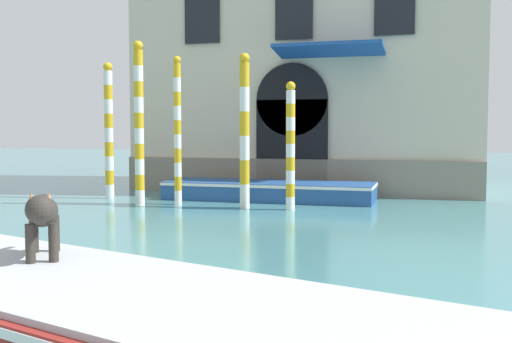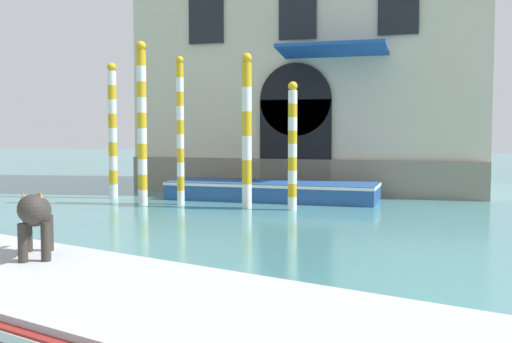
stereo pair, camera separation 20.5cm
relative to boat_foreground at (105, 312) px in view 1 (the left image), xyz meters
The scene contains 8 objects.
boat_foreground is the anchor object (origin of this frame).
dog_on_deck 1.63m from the boat_foreground, 148.27° to the left, with size 0.75×1.03×0.78m.
boat_moored_near_palazzo 12.11m from the boat_foreground, 97.59° to the left, with size 6.16×1.90×0.53m.
mooring_pole_0 10.08m from the boat_foreground, 92.83° to the left, with size 0.24×0.24×3.28m.
mooring_pole_1 11.01m from the boat_foreground, 115.46° to the left, with size 0.27×0.27×4.45m.
mooring_pole_2 11.02m from the boat_foreground, 110.00° to the left, with size 0.21×0.21×4.06m.
mooring_pole_3 10.29m from the boat_foreground, 99.81° to the left, with size 0.27×0.27×4.05m.
mooring_pole_4 12.81m from the boat_foreground, 119.74° to the left, with size 0.27×0.27×4.06m.
Camera 1 is at (6.88, 1.18, 2.04)m, focal length 42.00 mm.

